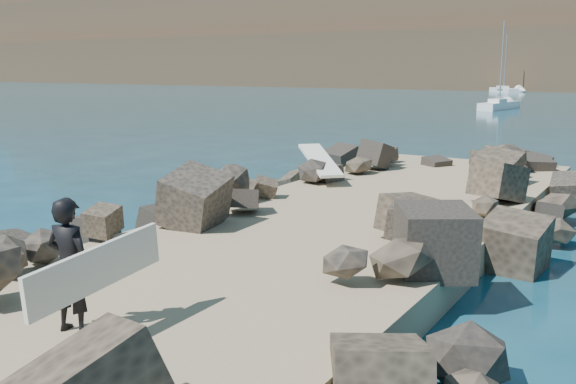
# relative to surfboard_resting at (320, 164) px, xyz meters

# --- Properties ---
(ground) EXTENTS (800.00, 800.00, 0.00)m
(ground) POSITION_rel_surfboard_resting_xyz_m (2.52, -4.83, -1.04)
(ground) COLOR #0F384C
(ground) RESTS_ON ground
(jetty) EXTENTS (6.00, 26.00, 0.60)m
(jetty) POSITION_rel_surfboard_resting_xyz_m (2.52, -6.83, -0.74)
(jetty) COLOR #8C7759
(jetty) RESTS_ON ground
(riprap_left) EXTENTS (2.60, 22.00, 1.00)m
(riprap_left) POSITION_rel_surfboard_resting_xyz_m (-0.38, -6.33, -0.54)
(riprap_left) COLOR black
(riprap_left) RESTS_ON ground
(riprap_right) EXTENTS (2.60, 22.00, 1.00)m
(riprap_right) POSITION_rel_surfboard_resting_xyz_m (5.42, -6.33, -0.54)
(riprap_right) COLOR black
(riprap_right) RESTS_ON ground
(surfboard_resting) EXTENTS (2.17, 2.23, 0.08)m
(surfboard_resting) POSITION_rel_surfboard_resting_xyz_m (0.00, 0.00, 0.00)
(surfboard_resting) COLOR white
(surfboard_resting) RESTS_ON riprap_left
(surfer_with_board) EXTENTS (0.83, 2.00, 1.61)m
(surfer_with_board) POSITION_rel_surfboard_resting_xyz_m (2.48, -10.49, 0.37)
(surfer_with_board) COLOR black
(surfer_with_board) RESTS_ON jetty
(sailboat_a) EXTENTS (2.26, 6.41, 7.65)m
(sailboat_a) POSITION_rel_surfboard_resting_xyz_m (-5.16, 42.11, -0.69)
(sailboat_a) COLOR white
(sailboat_a) RESTS_ON ground
(sailboat_e) EXTENTS (5.30, 6.48, 8.35)m
(sailboat_e) POSITION_rel_surfboard_resting_xyz_m (-13.78, 81.18, -0.69)
(sailboat_e) COLOR white
(sailboat_e) RESTS_ON ground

